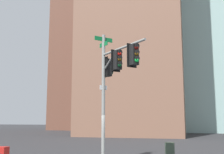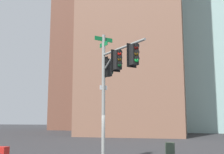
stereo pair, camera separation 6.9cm
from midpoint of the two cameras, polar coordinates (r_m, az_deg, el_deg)
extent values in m
cylinder|color=gray|center=(15.59, -1.89, -4.00)|extent=(0.19, 0.19, 7.04)
cylinder|color=gray|center=(14.42, 1.92, 5.90)|extent=(2.64, 2.82, 0.12)
cylinder|color=gray|center=(15.29, -0.58, 3.32)|extent=(0.77, 0.82, 0.75)
cube|color=#0F6B33|center=(16.19, -1.83, 7.63)|extent=(0.86, 0.81, 0.24)
cube|color=#0F6B33|center=(16.10, -1.84, 6.60)|extent=(0.60, 0.64, 0.24)
cube|color=white|center=(15.64, -1.88, -2.15)|extent=(0.35, 0.33, 0.24)
cube|color=black|center=(14.64, 0.98, 3.42)|extent=(0.48, 0.48, 1.00)
cube|color=black|center=(14.79, 0.58, 3.30)|extent=(0.43, 0.40, 1.16)
sphere|color=red|center=(14.54, 1.42, 4.72)|extent=(0.20, 0.20, 0.20)
cylinder|color=black|center=(14.51, 1.56, 5.12)|extent=(0.20, 0.19, 0.23)
sphere|color=#4C330A|center=(14.47, 1.43, 3.57)|extent=(0.20, 0.20, 0.20)
cylinder|color=black|center=(14.44, 1.57, 3.96)|extent=(0.20, 0.19, 0.23)
sphere|color=#0A3819|center=(14.41, 1.43, 2.40)|extent=(0.20, 0.20, 0.20)
cylinder|color=black|center=(14.37, 1.57, 2.79)|extent=(0.20, 0.19, 0.23)
cube|color=black|center=(13.49, 4.33, 4.49)|extent=(0.48, 0.48, 1.00)
cube|color=black|center=(13.63, 3.85, 4.34)|extent=(0.43, 0.40, 1.16)
sphere|color=#470A07|center=(13.40, 4.84, 5.91)|extent=(0.20, 0.20, 0.20)
cylinder|color=black|center=(13.37, 5.00, 6.34)|extent=(0.20, 0.19, 0.23)
sphere|color=#4C330A|center=(13.33, 4.85, 4.66)|extent=(0.20, 0.20, 0.20)
cylinder|color=black|center=(13.30, 5.02, 5.09)|extent=(0.20, 0.19, 0.23)
sphere|color=green|center=(13.26, 4.87, 3.40)|extent=(0.20, 0.20, 0.20)
cylinder|color=black|center=(13.23, 5.03, 3.83)|extent=(0.20, 0.19, 0.23)
cube|color=black|center=(15.96, -0.94, 1.91)|extent=(0.48, 0.48, 1.00)
cube|color=black|center=(15.86, -1.53, 1.97)|extent=(0.40, 0.43, 1.16)
sphere|color=red|center=(16.12, -0.31, 2.88)|extent=(0.20, 0.20, 0.20)
cylinder|color=black|center=(16.17, -0.12, 3.17)|extent=(0.19, 0.20, 0.23)
sphere|color=#4C330A|center=(16.07, -0.31, 1.84)|extent=(0.20, 0.20, 0.20)
cylinder|color=black|center=(16.12, -0.12, 2.13)|extent=(0.19, 0.20, 0.23)
sphere|color=#0A3819|center=(16.01, -0.31, 0.78)|extent=(0.20, 0.20, 0.20)
cylinder|color=black|center=(16.06, -0.12, 1.08)|extent=(0.19, 0.20, 0.23)
cylinder|color=#384738|center=(17.30, 11.49, -14.39)|extent=(0.56, 0.56, 0.95)
cube|color=brown|center=(69.71, -2.46, 4.99)|extent=(18.42, 18.32, 37.24)
cube|color=#9EC6C1|center=(69.23, 15.49, 13.63)|extent=(28.38, 28.90, 56.17)
cube|color=brown|center=(70.33, 0.50, 8.02)|extent=(20.95, 15.90, 44.74)
camera|label=1|loc=(0.03, -90.13, 0.02)|focal=45.24mm
camera|label=2|loc=(0.03, 89.87, -0.02)|focal=45.24mm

